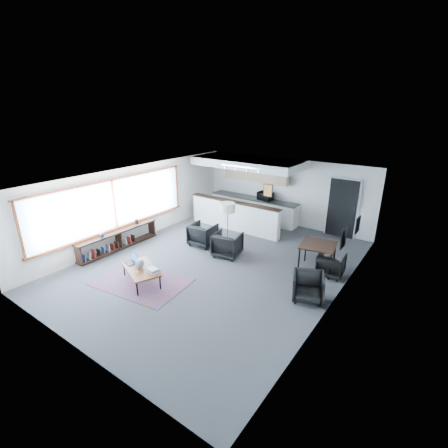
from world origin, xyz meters
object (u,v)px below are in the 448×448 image
Objects in this scene: floor_lamp at (228,210)px; dining_chair_near at (308,287)px; coffee_table at (141,269)px; dining_table at (318,247)px; laptop at (133,260)px; book_stack at (153,270)px; dining_chair_far at (331,265)px; microwave at (265,195)px; ceramic_pot at (140,264)px; armchair_right at (227,243)px; armchair_left at (203,233)px.

floor_lamp is 3.61m from dining_chair_near.
coffee_table is 4.97m from dining_table.
floor_lamp is at bearing 82.32° from laptop.
dining_table is (3.16, 3.37, 0.26)m from book_stack.
floor_lamp is 2.71× the size of dining_chair_far.
microwave is at bearing 90.79° from book_stack.
book_stack is 3.12m from floor_lamp.
ceramic_pot is 0.66× the size of book_stack.
book_stack is 0.42× the size of armchair_right.
laptop is at bearing -140.41° from dining_table.
armchair_left is 1.29× the size of dining_chair_near.
floor_lamp is at bearing -67.40° from armchair_right.
armchair_right is at bearing 76.45° from laptop.
armchair_right is (0.92, 2.72, 0.02)m from coffee_table.
ceramic_pot reaches higher than dining_chair_far.
book_stack is (0.46, 0.05, -0.07)m from ceramic_pot.
dining_chair_far is (4.25, 0.45, -0.11)m from armchair_left.
dining_table is at bearing 46.86° from book_stack.
book_stack is at bearing 67.74° from armchair_right.
ceramic_pot is at bearing -136.59° from dining_table.
floor_lamp reaches higher than dining_chair_near.
dining_chair_far is (3.29, 0.36, -1.12)m from floor_lamp.
dining_chair_near is at bearing -20.03° from floor_lamp.
dining_chair_far is at bearing 6.21° from floor_lamp.
dining_chair_near is (3.02, -0.88, -0.10)m from armchair_right.
laptop reaches higher than ceramic_pot.
ceramic_pot is 6.21m from microwave.
dining_table is 1.71× the size of dining_chair_near.
dining_table is (3.58, 3.44, 0.34)m from coffee_table.
coffee_table is 6.24m from microwave.
book_stack is 2.70m from armchair_right.
armchair_right reaches higher than coffee_table.
dining_chair_far is at bearing 63.34° from coffee_table.
microwave is (0.37, 6.18, 0.58)m from ceramic_pot.
armchair_left is 0.75× the size of dining_table.
coffee_table is at bearing -178.03° from dining_chair_near.
armchair_left is 0.51× the size of floor_lamp.
dining_chair_near is (3.53, 1.78, -0.15)m from book_stack.
dining_chair_far reaches higher than book_stack.
dining_table is 1.83× the size of dining_chair_far.
coffee_table is 0.15m from ceramic_pot.
dining_chair_near is (3.95, 1.84, -0.07)m from coffee_table.
armchair_left is at bearing 2.41° from dining_chair_far.
dining_table is at bearing 8.25° from floor_lamp.
armchair_right is (0.50, 2.65, -0.05)m from book_stack.
armchair_right is (0.96, 2.70, -0.12)m from ceramic_pot.
floor_lamp is (0.30, 2.96, 0.95)m from book_stack.
dining_chair_far reaches higher than coffee_table.
armchair_right is 0.76× the size of dining_table.
floor_lamp is at bearing 2.50° from dining_chair_far.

